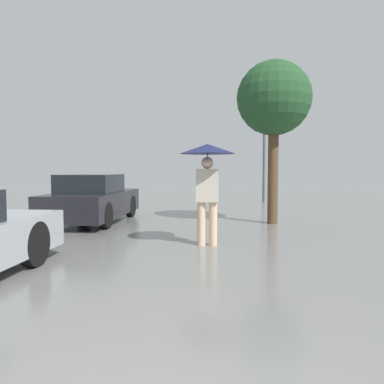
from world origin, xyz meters
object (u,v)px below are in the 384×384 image
Objects in this scene: pedestrian at (207,166)px; parked_car_farthest at (93,200)px; street_lamp at (264,142)px; tree at (274,100)px.

parked_car_farthest is (-3.30, 2.91, -0.90)m from pedestrian.
pedestrian is at bearing -41.33° from parked_car_farthest.
street_lamp is (5.30, 6.70, 2.04)m from parked_car_farthest.
street_lamp is (2.00, 9.61, 1.14)m from pedestrian.
parked_car_farthest is 5.57m from tree.
tree reaches higher than street_lamp.
pedestrian is 0.50× the size of street_lamp.
tree is at bearing 1.66° from parked_car_farthest.
street_lamp reaches higher than pedestrian.
tree is 6.60m from street_lamp.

